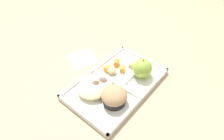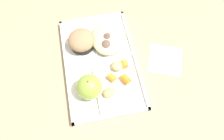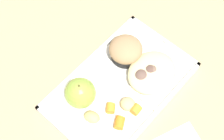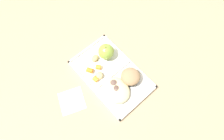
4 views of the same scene
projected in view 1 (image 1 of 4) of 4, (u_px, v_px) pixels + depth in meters
ground at (117, 85)px, 0.70m from camera, size 6.00×6.00×0.00m
lunch_tray at (117, 84)px, 0.70m from camera, size 0.37×0.23×0.02m
green_apple at (142, 68)px, 0.70m from camera, size 0.07×0.07×0.08m
bran_muffin at (114, 96)px, 0.61m from camera, size 0.09×0.09×0.06m
carrot_slice_back at (122, 69)px, 0.73m from camera, size 0.03×0.03×0.02m
carrot_slice_large at (107, 68)px, 0.73m from camera, size 0.02×0.02×0.02m
carrot_slice_tilted at (117, 63)px, 0.76m from camera, size 0.04×0.03×0.02m
potato_chunk_browned at (133, 65)px, 0.75m from camera, size 0.04×0.05×0.02m
potato_chunk_corner at (112, 71)px, 0.72m from camera, size 0.04×0.04×0.02m
egg_noodle_pile at (95, 86)px, 0.66m from camera, size 0.13×0.11×0.04m
meatball_center at (91, 88)px, 0.65m from camera, size 0.03×0.03×0.03m
meatball_back at (96, 86)px, 0.66m from camera, size 0.04×0.04×0.04m
meatball_side at (95, 86)px, 0.66m from camera, size 0.04×0.04×0.04m
meatball_front at (103, 83)px, 0.67m from camera, size 0.04×0.04×0.04m
plastic_fork at (92, 92)px, 0.66m from camera, size 0.12×0.10×0.00m
paper_napkin at (82, 59)px, 0.82m from camera, size 0.14×0.14×0.00m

